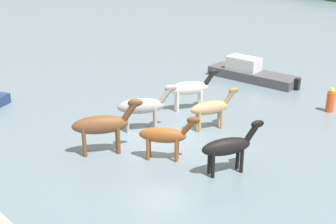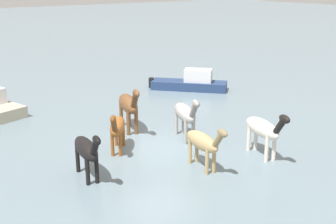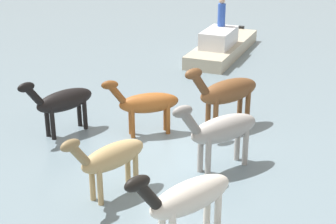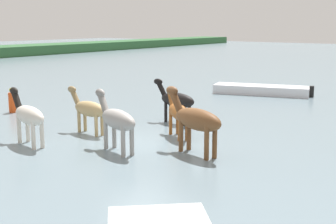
{
  "view_description": "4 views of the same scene",
  "coord_description": "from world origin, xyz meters",
  "px_view_note": "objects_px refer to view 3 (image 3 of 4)",
  "views": [
    {
      "loc": [
        14.05,
        -7.12,
        7.33
      ],
      "look_at": [
        -0.89,
        0.83,
        0.78
      ],
      "focal_mm": 48.09,
      "sensor_mm": 36.0,
      "label": 1
    },
    {
      "loc": [
        8.45,
        12.52,
        6.03
      ],
      "look_at": [
        -0.9,
        -0.57,
        1.06
      ],
      "focal_mm": 46.87,
      "sensor_mm": 36.0,
      "label": 2
    },
    {
      "loc": [
        -7.18,
        9.25,
        5.91
      ],
      "look_at": [
        0.78,
        -0.72,
        0.74
      ],
      "focal_mm": 54.1,
      "sensor_mm": 36.0,
      "label": 3
    },
    {
      "loc": [
        -11.87,
        -9.82,
        4.03
      ],
      "look_at": [
        0.76,
        -0.51,
        1.0
      ],
      "focal_mm": 49.5,
      "sensor_mm": 36.0,
      "label": 4
    }
  ],
  "objects_px": {
    "boat_tender_starboard": "(222,47)",
    "horse_dun_straggler": "(221,130)",
    "horse_dark_mare": "(187,198)",
    "horse_mid_herd": "(146,103)",
    "person_helmsman_aft": "(222,13)",
    "horse_gray_outer": "(227,92)",
    "horse_lead": "(111,157)",
    "horse_chestnut_trailing": "(62,101)"
  },
  "relations": [
    {
      "from": "horse_lead",
      "to": "horse_dun_straggler",
      "type": "xyz_separation_m",
      "value": [
        -1.2,
        -2.49,
        0.12
      ]
    },
    {
      "from": "horse_gray_outer",
      "to": "horse_dark_mare",
      "type": "bearing_deg",
      "value": 41.5
    },
    {
      "from": "boat_tender_starboard",
      "to": "horse_mid_herd",
      "type": "bearing_deg",
      "value": 2.83
    },
    {
      "from": "horse_lead",
      "to": "boat_tender_starboard",
      "type": "distance_m",
      "value": 12.04
    },
    {
      "from": "horse_gray_outer",
      "to": "person_helmsman_aft",
      "type": "distance_m",
      "value": 8.02
    },
    {
      "from": "horse_dun_straggler",
      "to": "horse_dark_mare",
      "type": "relative_size",
      "value": 1.01
    },
    {
      "from": "horse_gray_outer",
      "to": "horse_dark_mare",
      "type": "relative_size",
      "value": 1.08
    },
    {
      "from": "horse_dun_straggler",
      "to": "boat_tender_starboard",
      "type": "bearing_deg",
      "value": -128.61
    },
    {
      "from": "horse_mid_herd",
      "to": "boat_tender_starboard",
      "type": "relative_size",
      "value": 0.32
    },
    {
      "from": "horse_mid_herd",
      "to": "person_helmsman_aft",
      "type": "bearing_deg",
      "value": -124.11
    },
    {
      "from": "horse_lead",
      "to": "horse_dark_mare",
      "type": "height_order",
      "value": "horse_dark_mare"
    },
    {
      "from": "horse_dun_straggler",
      "to": "horse_gray_outer",
      "type": "height_order",
      "value": "horse_gray_outer"
    },
    {
      "from": "horse_gray_outer",
      "to": "boat_tender_starboard",
      "type": "bearing_deg",
      "value": -130.18
    },
    {
      "from": "horse_chestnut_trailing",
      "to": "boat_tender_starboard",
      "type": "bearing_deg",
      "value": -165.98
    },
    {
      "from": "horse_lead",
      "to": "person_helmsman_aft",
      "type": "relative_size",
      "value": 1.82
    },
    {
      "from": "horse_lead",
      "to": "horse_dun_straggler",
      "type": "bearing_deg",
      "value": 160.57
    },
    {
      "from": "horse_gray_outer",
      "to": "person_helmsman_aft",
      "type": "xyz_separation_m",
      "value": [
        4.49,
        -6.61,
        0.67
      ]
    },
    {
      "from": "horse_gray_outer",
      "to": "horse_dark_mare",
      "type": "xyz_separation_m",
      "value": [
        -2.39,
        5.06,
        -0.09
      ]
    },
    {
      "from": "boat_tender_starboard",
      "to": "horse_dun_straggler",
      "type": "bearing_deg",
      "value": 16.43
    },
    {
      "from": "horse_dun_straggler",
      "to": "horse_chestnut_trailing",
      "type": "bearing_deg",
      "value": -59.42
    },
    {
      "from": "horse_dun_straggler",
      "to": "boat_tender_starboard",
      "type": "relative_size",
      "value": 0.4
    },
    {
      "from": "horse_dun_straggler",
      "to": "horse_gray_outer",
      "type": "distance_m",
      "value": 2.49
    },
    {
      "from": "boat_tender_starboard",
      "to": "horse_dark_mare",
      "type": "bearing_deg",
      "value": 13.91
    },
    {
      "from": "horse_chestnut_trailing",
      "to": "horse_mid_herd",
      "type": "relative_size",
      "value": 1.17
    },
    {
      "from": "horse_dun_straggler",
      "to": "horse_chestnut_trailing",
      "type": "relative_size",
      "value": 1.07
    },
    {
      "from": "horse_dark_mare",
      "to": "horse_gray_outer",
      "type": "bearing_deg",
      "value": -141.61
    },
    {
      "from": "horse_dun_straggler",
      "to": "horse_mid_herd",
      "type": "distance_m",
      "value": 2.76
    },
    {
      "from": "horse_chestnut_trailing",
      "to": "horse_mid_herd",
      "type": "height_order",
      "value": "horse_chestnut_trailing"
    },
    {
      "from": "horse_lead",
      "to": "horse_gray_outer",
      "type": "distance_m",
      "value": 4.66
    },
    {
      "from": "boat_tender_starboard",
      "to": "horse_chestnut_trailing",
      "type": "bearing_deg",
      "value": -10.28
    },
    {
      "from": "horse_mid_herd",
      "to": "boat_tender_starboard",
      "type": "xyz_separation_m",
      "value": [
        2.85,
        -8.26,
        -0.59
      ]
    },
    {
      "from": "horse_lead",
      "to": "person_helmsman_aft",
      "type": "height_order",
      "value": "person_helmsman_aft"
    },
    {
      "from": "horse_gray_outer",
      "to": "horse_chestnut_trailing",
      "type": "height_order",
      "value": "horse_gray_outer"
    },
    {
      "from": "horse_dun_straggler",
      "to": "horse_dark_mare",
      "type": "distance_m",
      "value": 3.12
    },
    {
      "from": "horse_mid_herd",
      "to": "person_helmsman_aft",
      "type": "relative_size",
      "value": 1.62
    },
    {
      "from": "horse_lead",
      "to": "boat_tender_starboard",
      "type": "height_order",
      "value": "horse_lead"
    },
    {
      "from": "horse_gray_outer",
      "to": "horse_mid_herd",
      "type": "height_order",
      "value": "horse_gray_outer"
    },
    {
      "from": "horse_gray_outer",
      "to": "horse_dun_straggler",
      "type": "bearing_deg",
      "value": 45.93
    },
    {
      "from": "horse_dark_mare",
      "to": "horse_dun_straggler",
      "type": "bearing_deg",
      "value": -145.14
    },
    {
      "from": "horse_dun_straggler",
      "to": "horse_mid_herd",
      "type": "bearing_deg",
      "value": -80.41
    },
    {
      "from": "horse_dun_straggler",
      "to": "horse_mid_herd",
      "type": "xyz_separation_m",
      "value": [
        2.72,
        -0.44,
        -0.12
      ]
    },
    {
      "from": "horse_lead",
      "to": "horse_dun_straggler",
      "type": "height_order",
      "value": "horse_dun_straggler"
    }
  ]
}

